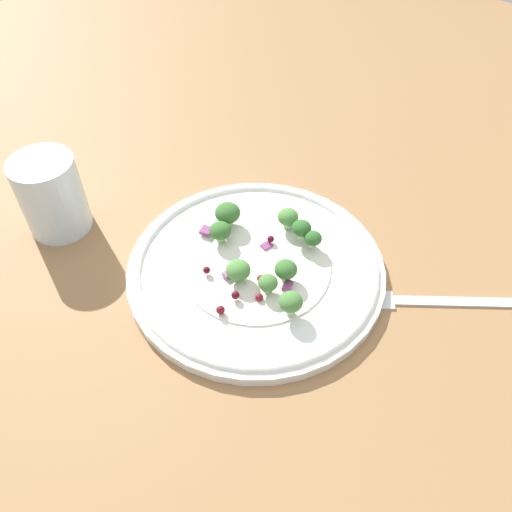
{
  "coord_description": "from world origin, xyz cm",
  "views": [
    {
      "loc": [
        24.84,
        -32.9,
        44.46
      ],
      "look_at": [
        0.74,
        -2.88,
        2.7
      ],
      "focal_mm": 36.39,
      "sensor_mm": 36.0,
      "label": 1
    }
  ],
  "objects_px": {
    "broccoli_floret_1": "(285,216)",
    "fork": "(436,301)",
    "broccoli_floret_2": "(227,214)",
    "broccoli_floret_0": "(301,229)",
    "plate": "(256,267)",
    "water_glass": "(52,195)"
  },
  "relations": [
    {
      "from": "plate",
      "to": "broccoli_floret_1",
      "type": "relative_size",
      "value": 11.6
    },
    {
      "from": "plate",
      "to": "broccoli_floret_1",
      "type": "distance_m",
      "value": 0.07
    },
    {
      "from": "broccoli_floret_0",
      "to": "fork",
      "type": "height_order",
      "value": "broccoli_floret_0"
    },
    {
      "from": "plate",
      "to": "broccoli_floret_2",
      "type": "bearing_deg",
      "value": 157.71
    },
    {
      "from": "broccoli_floret_0",
      "to": "fork",
      "type": "distance_m",
      "value": 0.17
    },
    {
      "from": "broccoli_floret_2",
      "to": "fork",
      "type": "distance_m",
      "value": 0.25
    },
    {
      "from": "broccoli_floret_2",
      "to": "water_glass",
      "type": "relative_size",
      "value": 0.32
    },
    {
      "from": "plate",
      "to": "water_glass",
      "type": "distance_m",
      "value": 0.25
    },
    {
      "from": "plate",
      "to": "broccoli_floret_0",
      "type": "xyz_separation_m",
      "value": [
        0.02,
        0.06,
        0.02
      ]
    },
    {
      "from": "broccoli_floret_1",
      "to": "broccoli_floret_2",
      "type": "bearing_deg",
      "value": -142.24
    },
    {
      "from": "fork",
      "to": "water_glass",
      "type": "xyz_separation_m",
      "value": [
        -0.41,
        -0.18,
        0.05
      ]
    },
    {
      "from": "broccoli_floret_0",
      "to": "fork",
      "type": "relative_size",
      "value": 0.14
    },
    {
      "from": "broccoli_floret_1",
      "to": "water_glass",
      "type": "distance_m",
      "value": 0.27
    },
    {
      "from": "plate",
      "to": "fork",
      "type": "xyz_separation_m",
      "value": [
        0.18,
        0.09,
        -0.01
      ]
    },
    {
      "from": "fork",
      "to": "broccoli_floret_0",
      "type": "bearing_deg",
      "value": -170.41
    },
    {
      "from": "broccoli_floret_0",
      "to": "broccoli_floret_1",
      "type": "relative_size",
      "value": 0.92
    },
    {
      "from": "broccoli_floret_0",
      "to": "broccoli_floret_1",
      "type": "bearing_deg",
      "value": 164.04
    },
    {
      "from": "broccoli_floret_2",
      "to": "water_glass",
      "type": "bearing_deg",
      "value": -145.47
    },
    {
      "from": "plate",
      "to": "fork",
      "type": "height_order",
      "value": "plate"
    },
    {
      "from": "broccoli_floret_1",
      "to": "fork",
      "type": "distance_m",
      "value": 0.19
    },
    {
      "from": "plate",
      "to": "broccoli_floret_0",
      "type": "height_order",
      "value": "broccoli_floret_0"
    },
    {
      "from": "broccoli_floret_2",
      "to": "fork",
      "type": "xyz_separation_m",
      "value": [
        0.24,
        0.06,
        -0.03
      ]
    }
  ]
}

